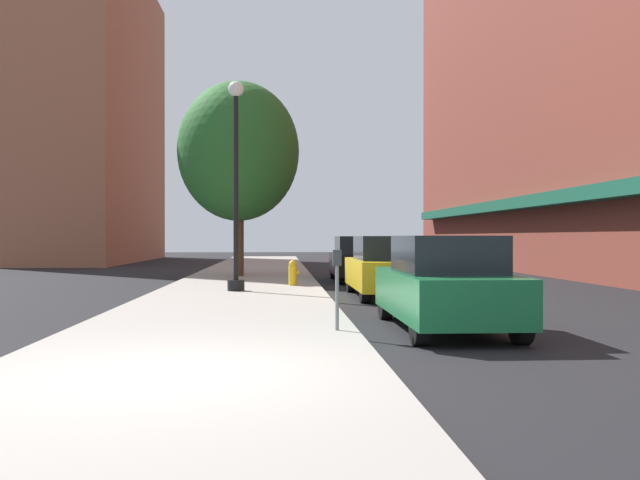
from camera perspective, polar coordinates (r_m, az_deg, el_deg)
ground_plane at (r=25.66m, az=2.94°, el=-3.38°), size 90.00×90.00×0.00m
sidewalk_slab at (r=26.51m, az=-5.94°, el=-3.14°), size 4.80×50.00×0.12m
building_far_background at (r=46.76m, az=-18.81°, el=10.17°), size 6.80×18.00×19.40m
lamppost at (r=18.83m, az=-7.25°, el=5.04°), size 0.48×0.48×5.90m
fire_hydrant at (r=20.69m, az=-2.35°, el=-2.83°), size 0.33×0.26×0.79m
parking_meter_near at (r=10.79m, az=1.48°, el=-3.40°), size 0.14×0.09×1.31m
tree_near at (r=26.12m, az=-7.02°, el=7.55°), size 4.70×4.70×7.54m
car_green at (r=11.79m, az=10.69°, el=-3.77°), size 1.80×4.30×1.66m
car_yellow at (r=18.03m, az=5.70°, el=-2.37°), size 1.80×4.30×1.66m
car_black at (r=24.32m, az=3.29°, el=-1.68°), size 1.80×4.30×1.66m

